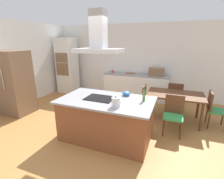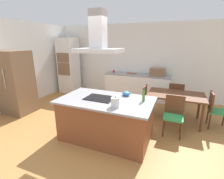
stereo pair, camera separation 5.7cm
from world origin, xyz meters
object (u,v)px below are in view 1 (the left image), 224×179
at_px(dining_table, 175,97).
at_px(olive_oil_bottle, 144,96).
at_px(cutting_board, 130,73).
at_px(wall_oven_stack, 67,66).
at_px(chair_facing_island, 174,112).
at_px(cooktop, 100,98).
at_px(mixing_bowl, 126,93).
at_px(refrigerator, 15,83).
at_px(chair_facing_back_wall, 175,95).
at_px(coffee_mug_red, 113,71).
at_px(countertop_microwave, 156,72).
at_px(tea_kettle, 116,102).
at_px(chair_at_left_end, 140,98).
at_px(chair_at_right_end, 214,107).
at_px(range_hood, 98,39).

bearing_deg(dining_table, olive_oil_bottle, -115.74).
distance_m(cutting_board, wall_oven_stack, 2.65).
bearing_deg(chair_facing_island, olive_oil_bottle, -136.17).
distance_m(cooktop, cutting_board, 2.93).
distance_m(mixing_bowl, refrigerator, 3.30).
distance_m(mixing_bowl, chair_facing_back_wall, 2.04).
height_order(cutting_board, dining_table, cutting_board).
bearing_deg(coffee_mug_red, countertop_microwave, -0.05).
bearing_deg(cooktop, chair_facing_island, 27.03).
xyz_separation_m(tea_kettle, mixing_bowl, (-0.01, 0.69, -0.04)).
height_order(olive_oil_bottle, chair_at_left_end, olive_oil_bottle).
height_order(mixing_bowl, chair_facing_island, mixing_bowl).
relative_size(olive_oil_bottle, chair_facing_back_wall, 0.30).
xyz_separation_m(countertop_microwave, chair_facing_island, (0.68, -2.12, -0.53)).
height_order(cooktop, tea_kettle, tea_kettle).
bearing_deg(cooktop, mixing_bowl, 39.70).
xyz_separation_m(cutting_board, chair_facing_island, (1.62, -2.17, -0.40)).
relative_size(cooktop, refrigerator, 0.33).
relative_size(olive_oil_bottle, dining_table, 0.19).
xyz_separation_m(olive_oil_bottle, mixing_bowl, (-0.43, 0.20, -0.07)).
relative_size(countertop_microwave, dining_table, 0.36).
xyz_separation_m(coffee_mug_red, chair_facing_back_wall, (2.32, -0.79, -0.44)).
xyz_separation_m(tea_kettle, chair_facing_island, (1.02, 1.07, -0.48)).
xyz_separation_m(tea_kettle, wall_oven_stack, (-3.23, 2.95, 0.11)).
bearing_deg(tea_kettle, countertop_microwave, 83.91).
height_order(olive_oil_bottle, wall_oven_stack, wall_oven_stack).
relative_size(cooktop, tea_kettle, 2.87).
relative_size(tea_kettle, refrigerator, 0.11).
distance_m(countertop_microwave, refrigerator, 4.49).
relative_size(wall_oven_stack, dining_table, 1.57).
xyz_separation_m(tea_kettle, cutting_board, (-0.60, 3.24, -0.08)).
bearing_deg(chair_at_right_end, coffee_mug_red, 155.80).
height_order(tea_kettle, countertop_microwave, countertop_microwave).
height_order(wall_oven_stack, chair_at_left_end, wall_oven_stack).
bearing_deg(chair_facing_island, chair_at_left_end, 143.99).
bearing_deg(dining_table, countertop_microwave, 115.00).
height_order(countertop_microwave, chair_facing_back_wall, countertop_microwave).
xyz_separation_m(refrigerator, range_hood, (2.83, -0.27, 1.19)).
distance_m(tea_kettle, wall_oven_stack, 4.37).
bearing_deg(chair_at_right_end, olive_oil_bottle, -140.69).
xyz_separation_m(refrigerator, chair_at_right_end, (5.24, 1.16, -0.40)).
xyz_separation_m(coffee_mug_red, refrigerator, (-2.00, -2.61, -0.03)).
relative_size(coffee_mug_red, dining_table, 0.06).
bearing_deg(dining_table, mixing_bowl, -134.62).
height_order(chair_at_right_end, chair_facing_back_wall, same).
xyz_separation_m(wall_oven_stack, chair_at_right_end, (5.16, -1.22, -0.59)).
relative_size(chair_facing_island, range_hood, 0.99).
bearing_deg(range_hood, olive_oil_bottle, 11.89).
bearing_deg(chair_at_left_end, coffee_mug_red, 134.03).
distance_m(olive_oil_bottle, range_hood, 1.42).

